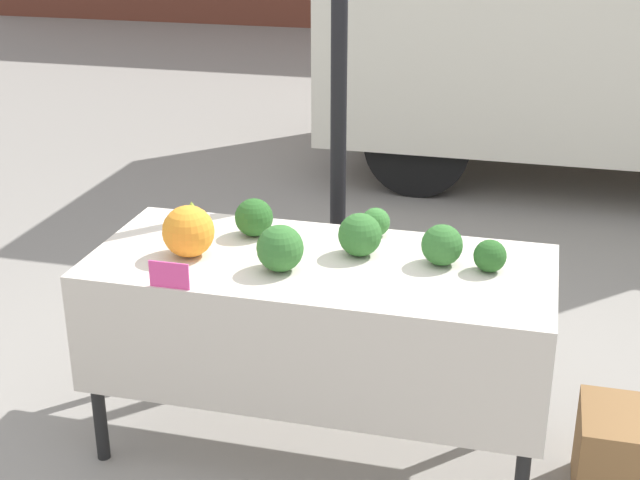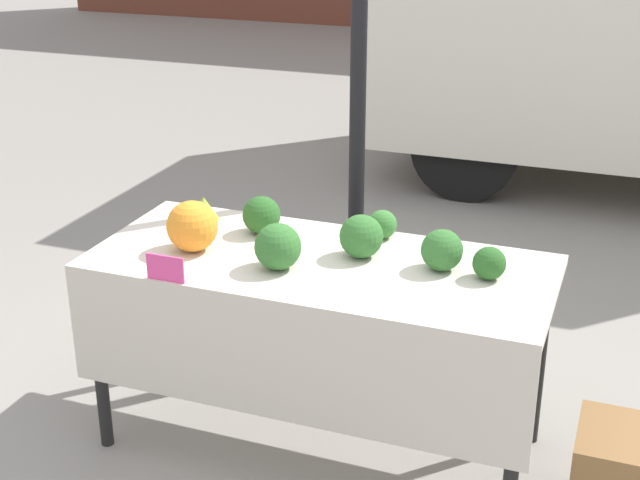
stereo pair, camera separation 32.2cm
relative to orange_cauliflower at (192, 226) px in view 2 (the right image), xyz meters
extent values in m
plane|color=gray|center=(0.48, 0.08, -0.89)|extent=(40.00, 40.00, 0.00)
cylinder|color=black|center=(0.37, 0.83, 0.36)|extent=(0.07, 0.07, 2.49)
cylinder|color=black|center=(0.40, 3.15, -0.52)|extent=(0.74, 0.22, 0.74)
cylinder|color=black|center=(0.40, 4.73, -0.52)|extent=(0.74, 0.22, 0.74)
cube|color=beige|center=(0.48, 0.08, -0.11)|extent=(1.69, 0.73, 0.03)
cube|color=beige|center=(0.48, -0.28, -0.34)|extent=(1.69, 0.01, 0.43)
cylinder|color=black|center=(-0.31, -0.23, -0.51)|extent=(0.05, 0.05, 0.76)
cylinder|color=black|center=(1.26, -0.23, -0.51)|extent=(0.05, 0.05, 0.76)
cylinder|color=black|center=(-0.31, 0.38, -0.51)|extent=(0.05, 0.05, 0.76)
cylinder|color=black|center=(1.26, 0.38, -0.51)|extent=(0.05, 0.05, 0.76)
sphere|color=orange|center=(0.00, 0.00, 0.00)|extent=(0.19, 0.19, 0.19)
cone|color=#93B238|center=(-0.11, 0.30, -0.05)|extent=(0.12, 0.12, 0.10)
sphere|color=#285B23|center=(0.17, 0.25, -0.02)|extent=(0.15, 0.15, 0.15)
sphere|color=#336B2D|center=(0.36, -0.04, -0.01)|extent=(0.17, 0.17, 0.17)
sphere|color=#336B2D|center=(0.91, 0.15, -0.02)|extent=(0.15, 0.15, 0.15)
sphere|color=#387533|center=(0.63, 0.36, -0.04)|extent=(0.11, 0.11, 0.11)
sphere|color=#285B23|center=(1.08, 0.13, -0.04)|extent=(0.12, 0.12, 0.12)
sphere|color=#336B2D|center=(0.61, 0.16, -0.02)|extent=(0.16, 0.16, 0.16)
cube|color=#EF4793|center=(0.04, -0.28, -0.05)|extent=(0.14, 0.01, 0.10)
cube|color=olive|center=(1.63, 0.01, -0.71)|extent=(0.37, 0.34, 0.35)
camera|label=1|loc=(1.21, -2.81, 1.21)|focal=50.00mm
camera|label=2|loc=(1.52, -2.71, 1.21)|focal=50.00mm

